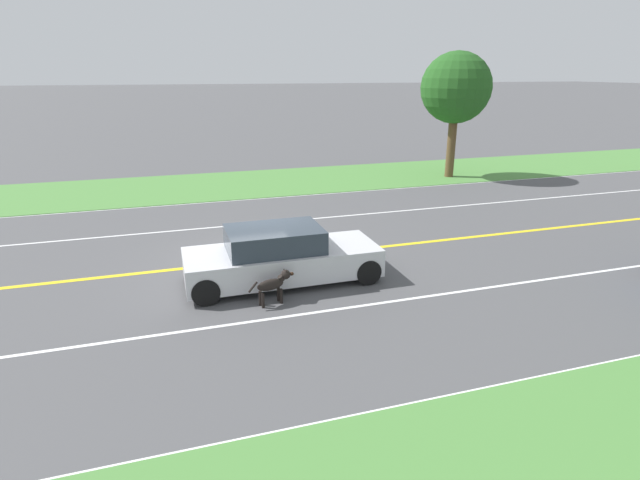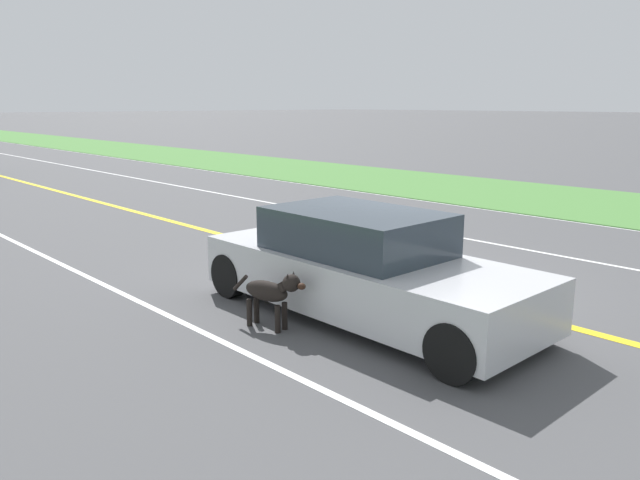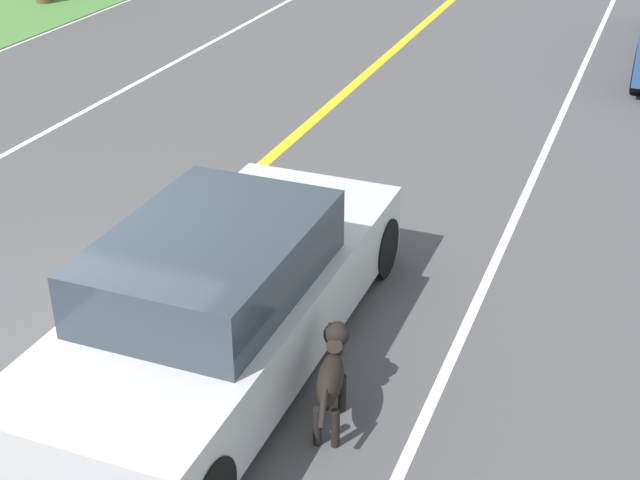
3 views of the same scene
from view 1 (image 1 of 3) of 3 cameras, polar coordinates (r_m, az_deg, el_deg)
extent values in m
plane|color=#4C4C4F|center=(13.95, -7.82, -2.41)|extent=(400.00, 400.00, 0.00)
cube|color=yellow|center=(13.95, -7.82, -2.39)|extent=(0.18, 160.00, 0.01)
cube|color=white|center=(7.97, 1.52, -20.04)|extent=(0.14, 160.00, 0.01)
cube|color=white|center=(20.58, -11.21, 4.36)|extent=(0.14, 160.00, 0.01)
cube|color=white|center=(10.81, -4.56, -8.81)|extent=(0.10, 160.00, 0.01)
cube|color=white|center=(17.23, -9.84, 1.63)|extent=(0.10, 160.00, 0.01)
cube|color=#4C843D|center=(23.49, -12.08, 6.10)|extent=(6.00, 160.00, 0.03)
cube|color=silver|center=(12.40, -4.31, -2.50)|extent=(1.78, 4.75, 0.67)
cube|color=#2D3842|center=(12.15, -5.25, 0.11)|extent=(1.53, 2.28, 0.55)
cylinder|color=black|center=(12.32, 5.49, -3.63)|extent=(0.22, 0.64, 0.64)
cylinder|color=black|center=(11.48, -12.94, -5.79)|extent=(0.22, 0.64, 0.64)
cylinder|color=black|center=(13.71, 2.91, -1.21)|extent=(0.22, 0.64, 0.64)
cylinder|color=black|center=(12.96, -13.58, -2.94)|extent=(0.22, 0.64, 0.64)
ellipsoid|color=black|center=(11.20, -5.69, -5.11)|extent=(0.35, 0.67, 0.26)
cylinder|color=black|center=(11.36, -4.46, -6.42)|extent=(0.07, 0.07, 0.35)
cylinder|color=black|center=(11.19, -6.53, -6.90)|extent=(0.07, 0.07, 0.35)
cylinder|color=black|center=(11.47, -4.78, -6.15)|extent=(0.07, 0.07, 0.35)
cylinder|color=black|center=(11.30, -6.83, -6.62)|extent=(0.07, 0.07, 0.35)
cylinder|color=black|center=(11.27, -4.45, -4.35)|extent=(0.17, 0.20, 0.17)
sphere|color=black|center=(11.29, -3.94, -3.95)|extent=(0.26, 0.26, 0.22)
ellipsoid|color=#331E14|center=(11.36, -3.27, -3.88)|extent=(0.12, 0.12, 0.08)
cone|color=black|center=(11.21, -3.86, -3.68)|extent=(0.08, 0.08, 0.10)
cone|color=black|center=(11.30, -4.14, -3.48)|extent=(0.08, 0.08, 0.10)
cylinder|color=black|center=(11.03, -7.68, -5.36)|extent=(0.10, 0.24, 0.24)
cylinder|color=brown|center=(25.53, 14.77, 10.49)|extent=(0.41, 0.41, 3.18)
sphere|color=#23561E|center=(25.31, 15.29, 16.46)|extent=(3.31, 3.31, 3.31)
camera|label=2|loc=(9.86, 36.75, 1.91)|focal=35.00mm
camera|label=3|loc=(8.70, -41.32, 12.78)|focal=50.00mm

